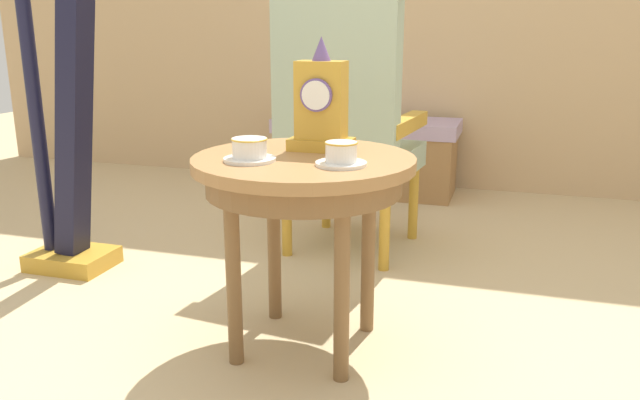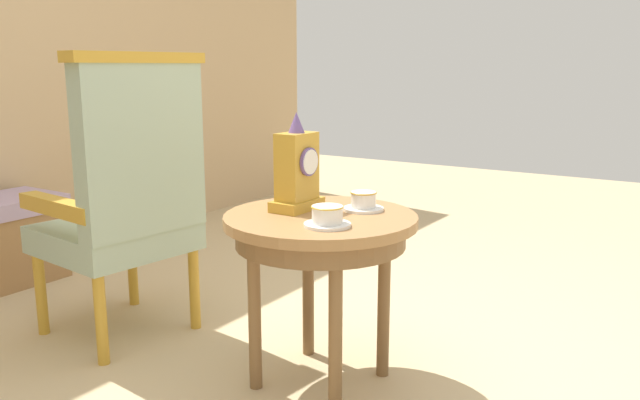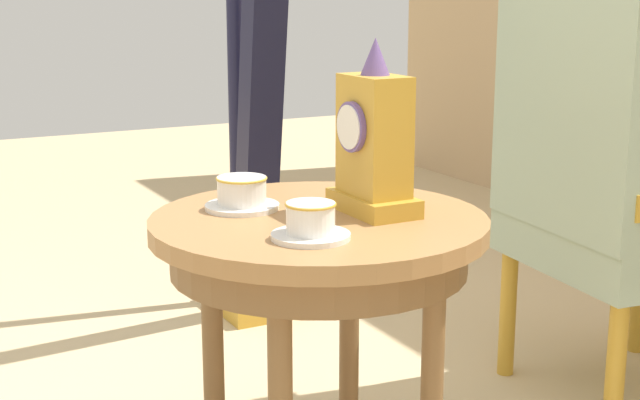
{
  "view_description": "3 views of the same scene",
  "coord_description": "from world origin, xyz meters",
  "views": [
    {
      "loc": [
        0.62,
        -1.7,
        0.97
      ],
      "look_at": [
        0.08,
        0.06,
        0.46
      ],
      "focal_mm": 35.82,
      "sensor_mm": 36.0,
      "label": 1
    },
    {
      "loc": [
        -1.72,
        -1.14,
        1.09
      ],
      "look_at": [
        0.08,
        0.04,
        0.64
      ],
      "focal_mm": 36.35,
      "sensor_mm": 36.0,
      "label": 2
    },
    {
      "loc": [
        1.57,
        -0.79,
        1.04
      ],
      "look_at": [
        0.05,
        0.01,
        0.64
      ],
      "focal_mm": 52.4,
      "sensor_mm": 36.0,
      "label": 3
    }
  ],
  "objects": [
    {
      "name": "armchair",
      "position": [
        -0.06,
        0.86,
        0.59
      ],
      "size": [
        0.6,
        0.58,
        1.14
      ],
      "color": "#9EB299",
      "rests_on": "ground"
    },
    {
      "name": "ground_plane",
      "position": [
        0.0,
        0.0,
        0.0
      ],
      "size": [
        10.0,
        10.0,
        0.0
      ],
      "primitive_type": "plane",
      "color": "tan"
    },
    {
      "name": "teacup_right",
      "position": [
        0.18,
        -0.07,
        0.63
      ],
      "size": [
        0.14,
        0.14,
        0.07
      ],
      "color": "white",
      "rests_on": "side_table"
    },
    {
      "name": "side_table",
      "position": [
        0.04,
        0.02,
        0.52
      ],
      "size": [
        0.65,
        0.65,
        0.6
      ],
      "color": "#9E7042",
      "rests_on": "ground"
    },
    {
      "name": "mantel_clock",
      "position": [
        0.06,
        0.12,
        0.74
      ],
      "size": [
        0.19,
        0.11,
        0.34
      ],
      "color": "gold",
      "rests_on": "side_table"
    },
    {
      "name": "teacup_left",
      "position": [
        -0.08,
        -0.09,
        0.63
      ],
      "size": [
        0.15,
        0.15,
        0.07
      ],
      "color": "white",
      "rests_on": "side_table"
    }
  ]
}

